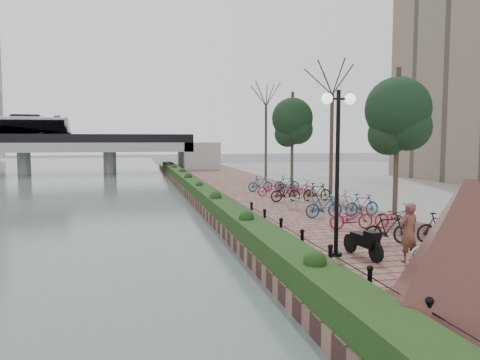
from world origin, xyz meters
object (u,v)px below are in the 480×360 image
object	(u,v)px
granite_monument	(467,252)
motorcycle	(363,241)
pedestrian	(408,232)
lamppost	(338,137)

from	to	relation	value
granite_monument	motorcycle	bearing A→B (deg)	83.92
granite_monument	pedestrian	world-z (taller)	granite_monument
granite_monument	lamppost	bearing A→B (deg)	91.55
lamppost	motorcycle	distance (m)	3.07
lamppost	granite_monument	bearing A→B (deg)	-88.45
pedestrian	granite_monument	bearing A→B (deg)	56.77
granite_monument	lamppost	size ratio (longest dim) A/B	0.90
motorcycle	pedestrian	xyz separation A→B (m)	(0.98, -0.75, 0.35)
granite_monument	motorcycle	xyz separation A→B (m)	(0.52, 4.91, -0.89)
lamppost	motorcycle	size ratio (longest dim) A/B	3.16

